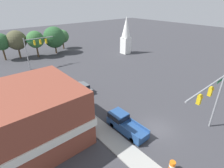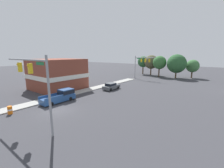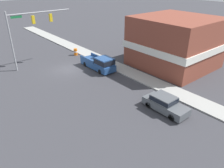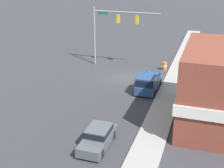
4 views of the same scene
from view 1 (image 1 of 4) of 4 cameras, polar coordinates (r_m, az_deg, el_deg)
ground_plane at (r=23.93m, az=14.57°, el=-13.93°), size 200.00×200.00×0.00m
sidewalk_curb at (r=20.54m, az=4.50°, el=-20.92°), size 2.40×60.00×0.14m
near_signal_assembly at (r=21.75m, az=29.68°, el=-3.22°), size 8.75×0.49×7.74m
far_signal_assembly at (r=44.66m, az=-23.77°, el=11.47°), size 6.67×0.49×7.30m
car_lead at (r=31.54m, az=-9.67°, el=-1.16°), size 1.80×4.41×1.50m
pickup_truck_parked at (r=22.66m, az=3.81°, el=-12.47°), size 1.98×5.67×1.95m
construction_barrel at (r=19.52m, az=19.03°, el=-23.93°), size 0.58×0.58×1.07m
corner_brick_building at (r=21.57m, az=-24.33°, el=-9.49°), size 10.05×10.28×6.76m
church_steeple at (r=52.94m, az=4.59°, el=15.76°), size 2.60×2.60×10.55m
backdrop_tree_left_far at (r=54.68m, az=-32.53°, el=11.49°), size 4.33×4.33×7.07m
backdrop_tree_left_mid at (r=54.66m, az=-28.73°, el=12.42°), size 5.15×5.15×7.52m
backdrop_tree_center at (r=53.26m, az=-23.76°, el=13.15°), size 4.58×4.58×7.28m
backdrop_tree_right_mid at (r=55.53m, az=-18.34°, el=14.27°), size 6.12×6.12×7.84m
backdrop_tree_right_far at (r=60.43m, az=-15.91°, el=14.72°), size 4.15×4.15×6.09m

